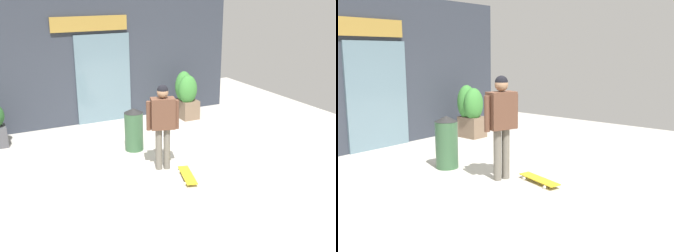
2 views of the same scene
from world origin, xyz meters
TOP-DOWN VIEW (x-y plane):
  - ground_plane at (0.00, 0.00)m, footprint 12.00×12.00m
  - building_facade at (-0.00, 2.99)m, footprint 7.22×0.31m
  - skateboarder at (0.01, -0.59)m, footprint 0.61×0.38m
  - skateboard at (0.24, -1.19)m, footprint 0.42×0.84m
  - planter_box_left at (2.01, 2.09)m, footprint 0.57×0.67m
  - trash_bin at (-0.12, 0.60)m, footprint 0.42×0.42m

SIDE VIEW (x-z plane):
  - ground_plane at x=0.00m, z-range 0.00..0.00m
  - skateboard at x=0.24m, z-range 0.02..0.10m
  - trash_bin at x=-0.12m, z-range 0.00..0.96m
  - planter_box_left at x=2.01m, z-range 0.07..1.36m
  - skateboarder at x=0.01m, z-range 0.20..1.91m
  - building_facade at x=0.00m, z-range -0.01..3.30m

